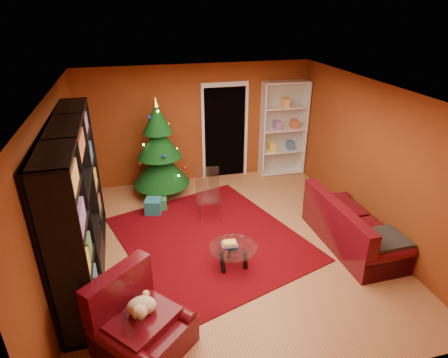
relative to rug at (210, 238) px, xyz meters
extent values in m
cube|color=#9B613B|center=(0.29, -0.25, -0.03)|extent=(5.00, 5.50, 0.05)
cube|color=silver|center=(0.29, -0.25, 2.62)|extent=(5.00, 5.50, 0.05)
cube|color=brown|center=(0.29, 2.53, 1.29)|extent=(5.00, 0.05, 2.60)
cube|color=brown|center=(-2.24, -0.25, 1.29)|extent=(0.05, 5.50, 2.60)
cube|color=brown|center=(2.81, -0.25, 1.29)|extent=(0.05, 5.50, 2.60)
cube|color=#59030A|center=(0.00, 0.00, 0.00)|extent=(3.62, 3.91, 0.02)
cube|color=#1E697F|center=(-0.89, 1.12, 0.14)|extent=(0.37, 0.37, 0.30)
cube|color=#256838|center=(-0.73, 1.25, 0.11)|extent=(0.25, 0.25, 0.23)
cube|color=#9E1011|center=(-0.87, 2.34, 0.10)|extent=(0.25, 0.25, 0.23)
camera|label=1|loc=(-1.09, -5.36, 3.75)|focal=30.00mm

